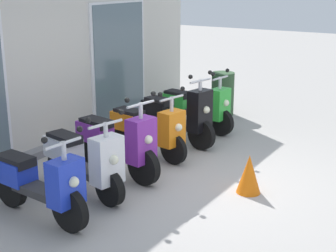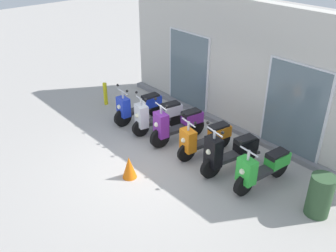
{
  "view_description": "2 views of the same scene",
  "coord_description": "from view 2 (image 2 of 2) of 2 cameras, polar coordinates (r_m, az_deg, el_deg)",
  "views": [
    {
      "loc": [
        -5.76,
        -3.12,
        2.73
      ],
      "look_at": [
        0.54,
        0.81,
        0.52
      ],
      "focal_mm": 53.74,
      "sensor_mm": 36.0,
      "label": 1
    },
    {
      "loc": [
        5.52,
        -4.56,
        4.98
      ],
      "look_at": [
        -0.06,
        0.37,
        0.86
      ],
      "focal_mm": 39.59,
      "sensor_mm": 36.0,
      "label": 2
    }
  ],
  "objects": [
    {
      "name": "scooter_green",
      "position": [
        8.07,
        14.36,
        -6.27
      ],
      "size": [
        0.54,
        1.58,
        1.17
      ],
      "color": "black",
      "rests_on": "ground_plane"
    },
    {
      "name": "trash_bin",
      "position": [
        7.68,
        22.34,
        -9.88
      ],
      "size": [
        0.46,
        0.46,
        0.87
      ],
      "primitive_type": "cylinder",
      "color": "#2D4C2D",
      "rests_on": "ground_plane"
    },
    {
      "name": "scooter_black",
      "position": [
        8.35,
        9.42,
        -3.95
      ],
      "size": [
        0.64,
        1.58,
        1.28
      ],
      "color": "black",
      "rests_on": "ground_plane"
    },
    {
      "name": "traffic_cone",
      "position": [
        8.2,
        -5.99,
        -6.34
      ],
      "size": [
        0.32,
        0.32,
        0.52
      ],
      "primitive_type": "cone",
      "color": "orange",
      "rests_on": "ground_plane"
    },
    {
      "name": "curb_bollard",
      "position": [
        11.55,
        -9.62,
        4.92
      ],
      "size": [
        0.12,
        0.12,
        0.7
      ],
      "primitive_type": "cylinder",
      "color": "yellow",
      "rests_on": "ground_plane"
    },
    {
      "name": "ground_plane",
      "position": [
        8.72,
        -1.58,
        -5.87
      ],
      "size": [
        40.0,
        40.0,
        0.0
      ],
      "primitive_type": "plane",
      "color": "#A8A39E"
    },
    {
      "name": "storefront_facade",
      "position": [
        9.79,
        11.1,
        8.48
      ],
      "size": [
        8.09,
        0.5,
        3.41
      ],
      "color": "beige",
      "rests_on": "ground_plane"
    },
    {
      "name": "scooter_white",
      "position": [
        9.81,
        -1.68,
        1.61
      ],
      "size": [
        0.67,
        1.49,
        1.18
      ],
      "color": "black",
      "rests_on": "ground_plane"
    },
    {
      "name": "scooter_orange",
      "position": [
        8.86,
        5.7,
        -1.84
      ],
      "size": [
        0.62,
        1.54,
        1.16
      ],
      "color": "black",
      "rests_on": "ground_plane"
    },
    {
      "name": "scooter_purple",
      "position": [
        9.34,
        1.41,
        0.2
      ],
      "size": [
        0.61,
        1.6,
        1.26
      ],
      "color": "black",
      "rests_on": "ground_plane"
    },
    {
      "name": "scooter_blue",
      "position": [
        10.39,
        -4.53,
        3.04
      ],
      "size": [
        0.56,
        1.57,
        1.16
      ],
      "color": "black",
      "rests_on": "ground_plane"
    }
  ]
}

